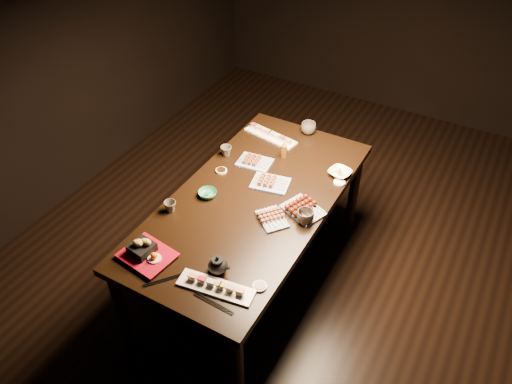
% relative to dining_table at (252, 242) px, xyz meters
% --- Properties ---
extents(ground, '(5.00, 5.00, 0.00)m').
position_rel_dining_table_xyz_m(ground, '(0.18, 0.29, -0.38)').
color(ground, black).
rests_on(ground, ground).
extents(dining_table, '(0.94, 1.82, 0.75)m').
position_rel_dining_table_xyz_m(dining_table, '(0.00, 0.00, 0.00)').
color(dining_table, black).
rests_on(dining_table, ground).
extents(sushi_platter_near, '(0.41, 0.17, 0.05)m').
position_rel_dining_table_xyz_m(sushi_platter_near, '(0.18, -0.69, 0.40)').
color(sushi_platter_near, white).
rests_on(sushi_platter_near, dining_table).
extents(sushi_platter_far, '(0.41, 0.18, 0.05)m').
position_rel_dining_table_xyz_m(sushi_platter_far, '(-0.22, 0.65, 0.40)').
color(sushi_platter_far, white).
rests_on(sushi_platter_far, dining_table).
extents(yakitori_plate_center, '(0.26, 0.21, 0.06)m').
position_rel_dining_table_xyz_m(yakitori_plate_center, '(0.03, 0.18, 0.40)').
color(yakitori_plate_center, '#828EB6').
rests_on(yakitori_plate_center, dining_table).
extents(yakitori_plate_right, '(0.24, 0.23, 0.05)m').
position_rel_dining_table_xyz_m(yakitori_plate_right, '(0.19, -0.10, 0.40)').
color(yakitori_plate_right, '#828EB6').
rests_on(yakitori_plate_right, dining_table).
extents(yakitori_plate_left, '(0.24, 0.19, 0.06)m').
position_rel_dining_table_xyz_m(yakitori_plate_left, '(-0.16, 0.33, 0.40)').
color(yakitori_plate_left, '#828EB6').
rests_on(yakitori_plate_left, dining_table).
extents(tsukune_plate, '(0.28, 0.24, 0.06)m').
position_rel_dining_table_xyz_m(tsukune_plate, '(0.32, 0.05, 0.40)').
color(tsukune_plate, '#828EB6').
rests_on(tsukune_plate, dining_table).
extents(edamame_bowl_green, '(0.11, 0.11, 0.04)m').
position_rel_dining_table_xyz_m(edamame_bowl_green, '(-0.25, -0.11, 0.39)').
color(edamame_bowl_green, '#319668').
rests_on(edamame_bowl_green, dining_table).
extents(edamame_bowl_cream, '(0.17, 0.17, 0.03)m').
position_rel_dining_table_xyz_m(edamame_bowl_cream, '(0.38, 0.49, 0.39)').
color(edamame_bowl_cream, white).
rests_on(edamame_bowl_cream, dining_table).
extents(tempura_tray, '(0.30, 0.26, 0.10)m').
position_rel_dining_table_xyz_m(tempura_tray, '(-0.25, -0.69, 0.43)').
color(tempura_tray, black).
rests_on(tempura_tray, dining_table).
extents(teacup_near_left, '(0.10, 0.10, 0.07)m').
position_rel_dining_table_xyz_m(teacup_near_left, '(-0.37, -0.33, 0.41)').
color(teacup_near_left, '#4C443A').
rests_on(teacup_near_left, dining_table).
extents(teacup_mid_right, '(0.12, 0.12, 0.08)m').
position_rel_dining_table_xyz_m(teacup_mid_right, '(0.37, -0.02, 0.42)').
color(teacup_mid_right, '#4C443A').
rests_on(teacup_mid_right, dining_table).
extents(teacup_far_left, '(0.09, 0.09, 0.07)m').
position_rel_dining_table_xyz_m(teacup_far_left, '(-0.38, 0.31, 0.41)').
color(teacup_far_left, '#4C443A').
rests_on(teacup_far_left, dining_table).
extents(teacup_far_right, '(0.13, 0.13, 0.08)m').
position_rel_dining_table_xyz_m(teacup_far_right, '(-0.01, 0.83, 0.42)').
color(teacup_far_right, '#4C443A').
rests_on(teacup_far_right, dining_table).
extents(teapot, '(0.13, 0.13, 0.10)m').
position_rel_dining_table_xyz_m(teapot, '(0.13, -0.58, 0.43)').
color(teapot, black).
rests_on(teapot, dining_table).
extents(condiment_bottle, '(0.04, 0.04, 0.12)m').
position_rel_dining_table_xyz_m(condiment_bottle, '(-0.03, 0.49, 0.44)').
color(condiment_bottle, brown).
rests_on(condiment_bottle, dining_table).
extents(sauce_dish_west, '(0.09, 0.09, 0.01)m').
position_rel_dining_table_xyz_m(sauce_dish_west, '(-0.31, 0.14, 0.38)').
color(sauce_dish_west, white).
rests_on(sauce_dish_west, dining_table).
extents(sauce_dish_east, '(0.09, 0.09, 0.01)m').
position_rel_dining_table_xyz_m(sauce_dish_east, '(0.41, 0.40, 0.38)').
color(sauce_dish_east, white).
rests_on(sauce_dish_east, dining_table).
extents(sauce_dish_se, '(0.09, 0.09, 0.01)m').
position_rel_dining_table_xyz_m(sauce_dish_se, '(0.37, -0.57, 0.38)').
color(sauce_dish_se, white).
rests_on(sauce_dish_se, dining_table).
extents(sauce_dish_nw, '(0.10, 0.10, 0.01)m').
position_rel_dining_table_xyz_m(sauce_dish_nw, '(-0.35, 0.69, 0.38)').
color(sauce_dish_nw, white).
rests_on(sauce_dish_nw, dining_table).
extents(chopsticks_near, '(0.15, 0.18, 0.01)m').
position_rel_dining_table_xyz_m(chopsticks_near, '(-0.08, -0.78, 0.38)').
color(chopsticks_near, black).
rests_on(chopsticks_near, dining_table).
extents(chopsticks_se, '(0.24, 0.03, 0.01)m').
position_rel_dining_table_xyz_m(chopsticks_se, '(0.22, -0.77, 0.38)').
color(chopsticks_se, black).
rests_on(chopsticks_se, dining_table).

